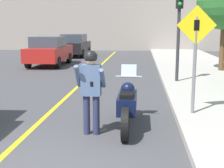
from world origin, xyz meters
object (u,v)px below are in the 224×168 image
motorcycle (127,104)px  person_biker (91,84)px  crossing_sign (195,50)px  traffic_light (179,17)px  parked_car_black (74,45)px  parked_car_red (49,51)px

motorcycle → person_biker: person_biker is taller
crossing_sign → traffic_light: size_ratio=0.73×
parked_car_black → crossing_sign: bearing=-68.3°
traffic_light → parked_car_red: size_ratio=0.83×
crossing_sign → parked_car_red: bearing=122.8°
traffic_light → parked_car_black: size_ratio=0.83×
crossing_sign → motorcycle: bearing=-154.2°
parked_car_red → parked_car_black: size_ratio=1.00×
traffic_light → parked_car_red: (-6.67, 5.57, -1.73)m
person_biker → crossing_sign: (2.26, 1.29, 0.61)m
parked_car_black → parked_car_red: bearing=-92.4°
parked_car_red → motorcycle: bearing=-65.3°
motorcycle → person_biker: 1.06m
motorcycle → crossing_sign: 2.07m
motorcycle → parked_car_red: parked_car_red is taller
traffic_light → parked_car_black: bearing=119.6°
parked_car_red → person_biker: bearing=-69.5°
parked_car_red → crossing_sign: bearing=-57.2°
person_biker → traffic_light: size_ratio=0.50×
motorcycle → person_biker: (-0.72, -0.55, 0.55)m
traffic_light → parked_car_black: (-6.43, 11.30, -1.73)m
traffic_light → parked_car_red: traffic_light is taller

